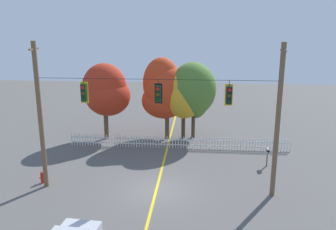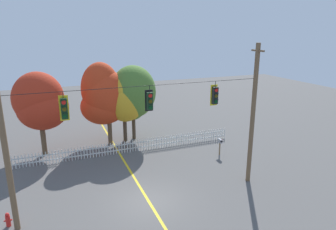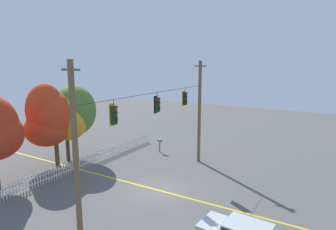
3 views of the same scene
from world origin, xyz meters
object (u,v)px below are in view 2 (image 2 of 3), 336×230
object	(u,v)px
autumn_oak_far_east	(125,96)
autumn_maple_near_fence	(41,103)
traffic_signal_westbound_side	(64,109)
traffic_signal_eastbound_side	(150,101)
traffic_signal_northbound_primary	(215,95)
autumn_maple_mid	(104,97)
fire_hydrant	(8,220)
autumn_maple_far_west	(133,93)
roadside_mailbox	(220,142)

from	to	relation	value
autumn_oak_far_east	autumn_maple_near_fence	bearing A→B (deg)	-177.84
traffic_signal_westbound_side	traffic_signal_eastbound_side	bearing A→B (deg)	-0.01
traffic_signal_northbound_primary	autumn_maple_near_fence	world-z (taller)	traffic_signal_northbound_primary
traffic_signal_westbound_side	autumn_maple_mid	distance (m)	10.98
autumn_maple_mid	fire_hydrant	bearing A→B (deg)	-124.41
traffic_signal_westbound_side	autumn_maple_near_fence	distance (m)	9.88
autumn_oak_far_east	autumn_maple_far_west	world-z (taller)	autumn_maple_far_west
traffic_signal_northbound_primary	autumn_maple_near_fence	xyz separation A→B (m)	(-9.45, 9.63, -1.78)
autumn_oak_far_east	autumn_maple_far_west	size ratio (longest dim) A/B	0.91
traffic_signal_westbound_side	traffic_signal_northbound_primary	bearing A→B (deg)	-0.00
autumn_maple_near_fence	fire_hydrant	bearing A→B (deg)	-101.08
traffic_signal_westbound_side	fire_hydrant	world-z (taller)	traffic_signal_westbound_side
traffic_signal_eastbound_side	autumn_maple_far_west	world-z (taller)	traffic_signal_eastbound_side
traffic_signal_northbound_primary	roadside_mailbox	xyz separation A→B (m)	(3.20, 4.35, -4.80)
autumn_maple_mid	autumn_maple_far_west	distance (m)	2.48
autumn_maple_near_fence	autumn_oak_far_east	bearing A→B (deg)	2.16
autumn_maple_far_west	fire_hydrant	size ratio (longest dim) A/B	8.82
autumn_maple_near_fence	autumn_maple_mid	size ratio (longest dim) A/B	0.93
traffic_signal_westbound_side	autumn_oak_far_east	bearing A→B (deg)	62.04
traffic_signal_westbound_side	roadside_mailbox	xyz separation A→B (m)	(11.33, 4.35, -4.79)
traffic_signal_westbound_side	fire_hydrant	xyz separation A→B (m)	(-3.12, 0.39, -5.50)
autumn_oak_far_east	roadside_mailbox	distance (m)	8.76
autumn_maple_far_west	fire_hydrant	world-z (taller)	autumn_maple_far_west
traffic_signal_eastbound_side	fire_hydrant	xyz separation A→B (m)	(-7.36, 0.39, -5.51)
traffic_signal_eastbound_side	autumn_oak_far_east	world-z (taller)	traffic_signal_eastbound_side
autumn_maple_mid	autumn_maple_near_fence	bearing A→B (deg)	-173.25
traffic_signal_westbound_side	traffic_signal_eastbound_side	size ratio (longest dim) A/B	1.04
autumn_maple_near_fence	traffic_signal_eastbound_side	bearing A→B (deg)	-60.02
traffic_signal_northbound_primary	autumn_maple_far_west	xyz separation A→B (m)	(-2.06, 10.19, -1.64)
traffic_signal_eastbound_side	roadside_mailbox	xyz separation A→B (m)	(7.09, 4.35, -4.81)
traffic_signal_westbound_side	autumn_maple_far_west	distance (m)	11.97
roadside_mailbox	autumn_oak_far_east	bearing A→B (deg)	137.77
autumn_oak_far_east	autumn_maple_mid	bearing A→B (deg)	168.50
autumn_maple_near_fence	fire_hydrant	size ratio (longest dim) A/B	8.64
traffic_signal_eastbound_side	autumn_maple_mid	xyz separation A→B (m)	(-0.64, 10.21, -1.83)
traffic_signal_eastbound_side	autumn_maple_near_fence	distance (m)	11.26
traffic_signal_eastbound_side	autumn_maple_far_west	size ratio (longest dim) A/B	0.21
autumn_maple_mid	fire_hydrant	distance (m)	12.45
autumn_maple_near_fence	autumn_maple_mid	distance (m)	4.95
autumn_oak_far_east	fire_hydrant	bearing A→B (deg)	-131.42
autumn_maple_far_west	fire_hydrant	distance (m)	13.98
traffic_signal_northbound_primary	roadside_mailbox	bearing A→B (deg)	53.63
autumn_maple_far_west	roadside_mailbox	distance (m)	8.47
traffic_signal_westbound_side	autumn_maple_near_fence	xyz separation A→B (m)	(-1.32, 9.63, -1.78)
autumn_maple_mid	traffic_signal_westbound_side	bearing A→B (deg)	-109.43
autumn_maple_mid	roadside_mailbox	xyz separation A→B (m)	(7.73, -5.86, -2.97)
fire_hydrant	roadside_mailbox	distance (m)	15.00
autumn_maple_near_fence	autumn_maple_far_west	size ratio (longest dim) A/B	0.98
traffic_signal_eastbound_side	traffic_signal_northbound_primary	world-z (taller)	same
traffic_signal_northbound_primary	fire_hydrant	bearing A→B (deg)	178.00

